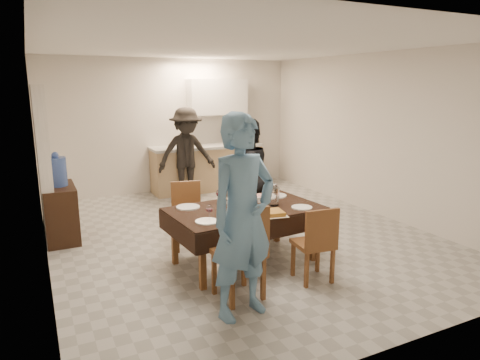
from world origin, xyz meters
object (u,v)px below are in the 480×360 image
object	(u,v)px
wine_bottle	(239,194)
water_pitcher	(273,196)
person_kitchen	(187,154)
person_near	(243,218)
console	(61,213)
water_jug	(57,172)
person_far	(246,176)
dining_table	(245,210)
microwave	(243,136)
savoury_tart	(268,213)

from	to	relation	value
wine_bottle	water_pitcher	world-z (taller)	wine_bottle
person_kitchen	person_near	bearing A→B (deg)	-102.47
console	water_jug	size ratio (longest dim) A/B	2.11
water_pitcher	person_far	distance (m)	1.12
dining_table	wine_bottle	distance (m)	0.20
water_jug	wine_bottle	world-z (taller)	water_jug
wine_bottle	person_kitchen	xyz separation A→B (m)	(0.43, 3.10, 0.01)
wine_bottle	microwave	xyz separation A→B (m)	(1.83, 3.55, 0.22)
wine_bottle	savoury_tart	bearing A→B (deg)	-70.77
dining_table	water_jug	xyz separation A→B (m)	(-1.92, 1.80, 0.31)
savoury_tart	person_kitchen	world-z (taller)	person_kitchen
dining_table	console	bearing A→B (deg)	132.30
person_near	wine_bottle	bearing A→B (deg)	53.86
person_kitchen	wine_bottle	bearing A→B (deg)	-97.88
water_jug	microwave	bearing A→B (deg)	25.95
wine_bottle	microwave	bearing A→B (deg)	62.73
savoury_tart	dining_table	bearing A→B (deg)	104.74
dining_table	water_jug	distance (m)	2.65
console	microwave	world-z (taller)	microwave
console	water_pitcher	distance (m)	2.96
person_far	person_kitchen	bearing A→B (deg)	-103.40
wine_bottle	dining_table	bearing A→B (deg)	-45.00
savoury_tart	person_near	bearing A→B (deg)	-134.13
water_jug	person_kitchen	bearing A→B (deg)	30.44
person_kitchen	dining_table	bearing A→B (deg)	-96.86
person_far	water_pitcher	bearing A→B (deg)	61.66
wine_bottle	water_pitcher	xyz separation A→B (m)	(0.40, -0.10, -0.05)
person_kitchen	console	bearing A→B (deg)	-149.56
savoury_tart	person_far	xyz separation A→B (m)	(0.45, 1.43, 0.11)
water_pitcher	person_kitchen	world-z (taller)	person_kitchen
console	person_near	world-z (taller)	person_near
dining_table	water_pitcher	xyz separation A→B (m)	(0.35, -0.05, 0.14)
dining_table	person_near	world-z (taller)	person_near
person_near	person_kitchen	distance (m)	4.30
dining_table	savoury_tart	xyz separation A→B (m)	(0.10, -0.38, 0.06)
water_pitcher	microwave	world-z (taller)	microwave
console	water_jug	distance (m)	0.58
water_jug	water_pitcher	bearing A→B (deg)	-39.21
savoury_tart	person_near	xyz separation A→B (m)	(-0.65, -0.67, 0.23)
dining_table	water_jug	world-z (taller)	water_jug
water_jug	savoury_tart	size ratio (longest dim) A/B	1.01
water_pitcher	microwave	bearing A→B (deg)	68.60
person_kitchen	person_far	bearing A→B (deg)	-85.36
dining_table	console	size ratio (longest dim) A/B	2.20
dining_table	person_kitchen	distance (m)	3.18
person_kitchen	microwave	bearing A→B (deg)	17.80
person_near	water_jug	bearing A→B (deg)	103.95
console	person_kitchen	xyz separation A→B (m)	(2.30, 1.35, 0.47)
microwave	person_kitchen	size ratio (longest dim) A/B	0.32
wine_bottle	savoury_tart	xyz separation A→B (m)	(0.15, -0.43, -0.13)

